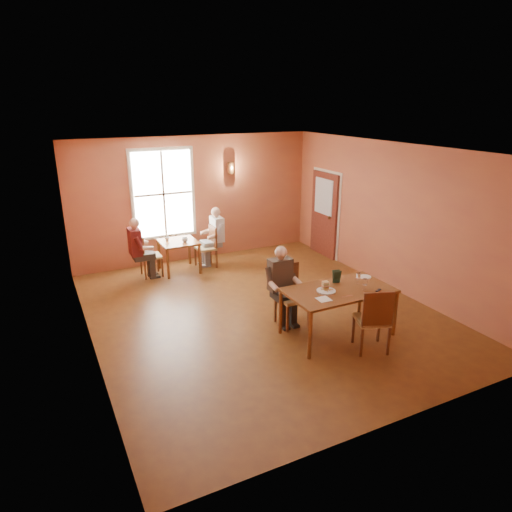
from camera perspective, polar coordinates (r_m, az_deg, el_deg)
name	(u,v)px	position (r m, az deg, el deg)	size (l,w,h in m)	color
ground	(261,312)	(8.64, 0.59, -6.98)	(6.00, 7.00, 0.01)	brown
wall_back	(196,199)	(11.24, -7.55, 7.10)	(6.00, 0.04, 3.00)	brown
wall_front	(402,314)	(5.42, 17.78, -6.94)	(6.00, 0.04, 3.00)	brown
wall_left	(83,260)	(7.31, -20.83, -0.53)	(0.04, 7.00, 3.00)	brown
wall_right	(391,217)	(9.79, 16.54, 4.70)	(0.04, 7.00, 3.00)	brown
ceiling	(261,149)	(7.81, 0.67, 13.22)	(6.00, 7.00, 0.04)	white
window	(163,194)	(10.92, -11.51, 7.62)	(1.36, 0.10, 1.96)	white
door	(324,215)	(11.59, 8.47, 5.14)	(0.12, 1.04, 2.10)	maroon
wall_sconce	(231,168)	(11.34, -3.17, 10.94)	(0.16, 0.16, 0.28)	brown
main_table	(338,312)	(7.82, 10.16, -6.90)	(1.76, 0.99, 0.83)	brown
chair_diner_main	(292,296)	(7.99, 4.55, -5.05)	(0.48, 0.48, 1.07)	#422216
diner_main	(293,290)	(7.92, 4.69, -4.25)	(0.54, 0.54, 1.34)	black
chair_empty	(372,318)	(7.44, 14.28, -7.56)	(0.47, 0.47, 1.07)	#51351A
plate_food	(326,290)	(7.52, 8.76, -4.27)	(0.31, 0.31, 0.04)	white
sandwich	(325,286)	(7.59, 8.66, -3.72)	(0.10, 0.09, 0.12)	#DBB76D
goblet_a	(358,278)	(7.91, 12.63, -2.68)	(0.08, 0.08, 0.21)	silver
goblet_c	(365,284)	(7.66, 13.44, -3.43)	(0.08, 0.08, 0.21)	white
menu_stand	(337,276)	(7.87, 10.04, -2.53)	(0.13, 0.07, 0.22)	#1A3121
knife	(347,296)	(7.40, 11.29, -4.96)	(0.22, 0.02, 0.00)	silver
napkin	(324,299)	(7.23, 8.46, -5.36)	(0.20, 0.20, 0.01)	white
side_plate	(365,277)	(8.24, 13.49, -2.55)	(0.20, 0.20, 0.02)	white
sunglasses	(378,290)	(7.73, 15.04, -4.15)	(0.13, 0.04, 0.02)	black
second_table	(179,256)	(10.65, -9.58, -0.02)	(0.82, 0.82, 0.72)	brown
chair_diner_white	(206,247)	(10.81, -6.33, 1.11)	(0.43, 0.43, 0.98)	#402310
diner_white	(206,239)	(10.76, -6.22, 2.07)	(0.54, 0.54, 1.34)	silver
chair_diner_maroon	(151,255)	(10.46, -13.01, 0.10)	(0.43, 0.43, 0.97)	brown
diner_maroon	(149,247)	(10.40, -13.25, 1.06)	(0.54, 0.54, 1.35)	#4F1515
cup_a	(185,240)	(10.44, -8.89, 2.00)	(0.13, 0.13, 0.10)	white
cup_b	(167,239)	(10.61, -11.05, 2.10)	(0.09, 0.09, 0.09)	silver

